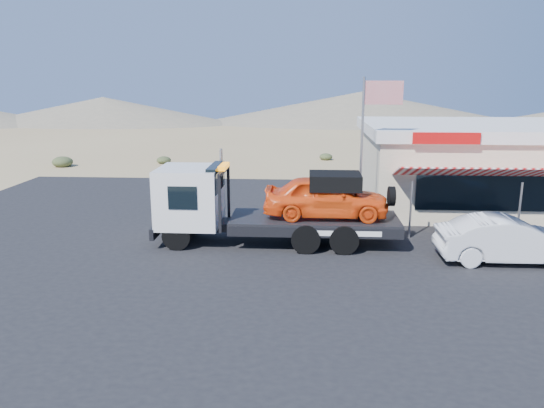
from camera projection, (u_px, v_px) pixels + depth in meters
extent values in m
plane|color=#9B7F58|center=(228.00, 264.00, 17.44)|extent=(120.00, 120.00, 0.00)
cube|color=black|center=(291.00, 238.00, 20.23)|extent=(32.00, 24.00, 0.02)
cylinder|color=black|center=(177.00, 236.00, 18.74)|extent=(1.01, 0.30, 1.01)
cylinder|color=black|center=(189.00, 221.00, 20.71)|extent=(1.01, 0.30, 1.01)
cylinder|color=black|center=(306.00, 238.00, 18.46)|extent=(1.01, 0.56, 1.01)
cylinder|color=black|center=(306.00, 223.00, 20.43)|extent=(1.01, 0.56, 1.01)
cylinder|color=black|center=(344.00, 239.00, 18.38)|extent=(1.01, 0.56, 1.01)
cylinder|color=black|center=(340.00, 223.00, 20.34)|extent=(1.01, 0.56, 1.01)
cube|color=black|center=(284.00, 226.00, 19.46)|extent=(8.31, 1.01, 0.30)
cube|color=white|center=(190.00, 196.00, 19.42)|extent=(2.23, 2.38, 2.13)
cube|color=black|center=(216.00, 177.00, 19.20)|extent=(0.35, 2.03, 0.91)
cube|color=black|center=(224.00, 198.00, 19.36)|extent=(0.10, 2.23, 2.03)
cube|color=orange|center=(224.00, 166.00, 19.09)|extent=(0.25, 1.22, 0.15)
cube|color=black|center=(314.00, 219.00, 19.32)|extent=(6.08, 2.33, 0.15)
imported|color=#FF4D12|center=(326.00, 197.00, 19.10)|extent=(4.46, 1.80, 1.52)
cube|color=black|center=(335.00, 181.00, 18.95)|extent=(1.83, 1.52, 0.56)
imported|color=silver|center=(508.00, 240.00, 17.43)|extent=(4.59, 1.62, 1.51)
cube|color=beige|center=(474.00, 170.00, 25.13)|extent=(10.00, 8.00, 3.40)
cube|color=white|center=(478.00, 129.00, 24.68)|extent=(10.40, 8.40, 0.50)
cube|color=red|center=(446.00, 138.00, 20.70)|extent=(2.60, 0.12, 0.45)
cube|color=black|center=(504.00, 192.00, 21.28)|extent=(7.00, 0.06, 1.60)
cube|color=red|center=(515.00, 172.00, 20.20)|extent=(9.00, 1.73, 0.61)
cylinder|color=#99999E|center=(411.00, 210.00, 19.98)|extent=(0.08, 0.08, 2.20)
cylinder|color=#99999E|center=(519.00, 211.00, 19.74)|extent=(0.08, 0.08, 2.20)
cylinder|color=#99999E|center=(361.00, 155.00, 20.82)|extent=(0.10, 0.10, 6.00)
cube|color=#B20C14|center=(384.00, 93.00, 20.22)|extent=(1.50, 0.02, 0.90)
ellipsoid|color=#334123|center=(62.00, 161.00, 36.61)|extent=(1.39, 1.39, 0.75)
ellipsoid|color=#334123|center=(164.00, 160.00, 37.98)|extent=(1.02, 1.02, 0.55)
ellipsoid|color=#334123|center=(326.00, 156.00, 39.65)|extent=(0.97, 0.97, 0.52)
cone|color=#726B59|center=(104.00, 110.00, 71.99)|extent=(36.00, 36.00, 3.50)
cone|color=#726B59|center=(361.00, 107.00, 72.65)|extent=(44.00, 44.00, 4.20)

